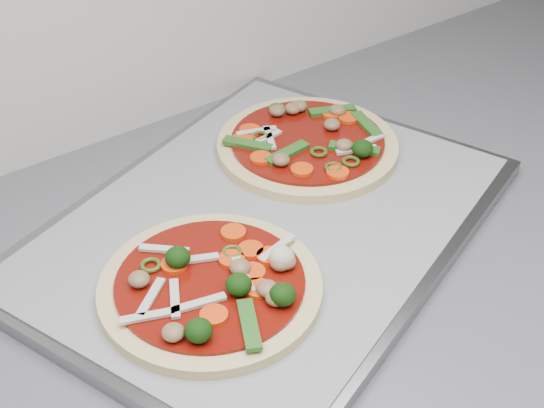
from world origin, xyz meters
TOP-DOWN VIEW (x-y plane):
  - baking_tray at (0.34, 1.34)m, footprint 0.60×0.52m
  - parchment at (0.34, 1.34)m, footprint 0.57×0.50m
  - pizza_left at (0.23, 1.27)m, footprint 0.25×0.25m
  - pizza_right at (0.45, 1.41)m, footprint 0.26×0.26m

SIDE VIEW (x-z plane):
  - baking_tray at x=0.34m, z-range 0.90..0.92m
  - parchment at x=0.34m, z-range 0.92..0.92m
  - pizza_right at x=0.45m, z-range 0.91..0.95m
  - pizza_left at x=0.23m, z-range 0.91..0.95m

